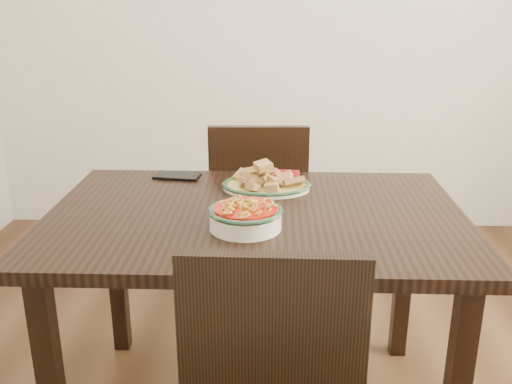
{
  "coord_description": "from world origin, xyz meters",
  "views": [
    {
      "loc": [
        -0.02,
        -1.69,
        1.4
      ],
      "look_at": [
        -0.08,
        0.02,
        0.81
      ],
      "focal_mm": 40.0,
      "sensor_mm": 36.0,
      "label": 1
    }
  ],
  "objects_px": {
    "dining_table": "(256,237)",
    "smartphone": "(177,176)",
    "fish_plate": "(266,177)",
    "chair_far": "(259,206)",
    "noodle_bowl": "(245,214)"
  },
  "relations": [
    {
      "from": "dining_table",
      "to": "smartphone",
      "type": "relative_size",
      "value": 7.82
    },
    {
      "from": "dining_table",
      "to": "fish_plate",
      "type": "height_order",
      "value": "fish_plate"
    },
    {
      "from": "dining_table",
      "to": "chair_far",
      "type": "distance_m",
      "value": 0.74
    },
    {
      "from": "chair_far",
      "to": "noodle_bowl",
      "type": "bearing_deg",
      "value": 87.37
    },
    {
      "from": "chair_far",
      "to": "smartphone",
      "type": "distance_m",
      "value": 0.54
    },
    {
      "from": "chair_far",
      "to": "fish_plate",
      "type": "bearing_deg",
      "value": 93.14
    },
    {
      "from": "chair_far",
      "to": "fish_plate",
      "type": "xyz_separation_m",
      "value": [
        0.04,
        -0.5,
        0.3
      ]
    },
    {
      "from": "chair_far",
      "to": "noodle_bowl",
      "type": "xyz_separation_m",
      "value": [
        -0.01,
        -0.86,
        0.29
      ]
    },
    {
      "from": "chair_far",
      "to": "smartphone",
      "type": "xyz_separation_m",
      "value": [
        -0.3,
        -0.37,
        0.26
      ]
    },
    {
      "from": "chair_far",
      "to": "fish_plate",
      "type": "relative_size",
      "value": 2.9
    },
    {
      "from": "dining_table",
      "to": "chair_far",
      "type": "relative_size",
      "value": 1.48
    },
    {
      "from": "fish_plate",
      "to": "noodle_bowl",
      "type": "bearing_deg",
      "value": -98.58
    },
    {
      "from": "fish_plate",
      "to": "smartphone",
      "type": "xyz_separation_m",
      "value": [
        -0.34,
        0.13,
        -0.04
      ]
    },
    {
      "from": "fish_plate",
      "to": "smartphone",
      "type": "relative_size",
      "value": 1.82
    },
    {
      "from": "noodle_bowl",
      "to": "dining_table",
      "type": "bearing_deg",
      "value": 79.26
    }
  ]
}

